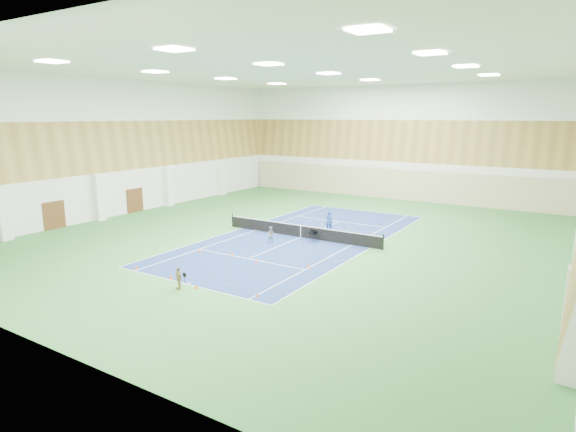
{
  "coord_description": "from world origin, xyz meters",
  "views": [
    {
      "loc": [
        17.57,
        -29.58,
        8.83
      ],
      "look_at": [
        0.17,
        -2.02,
        2.0
      ],
      "focal_mm": 30.0,
      "sensor_mm": 36.0,
      "label": 1
    }
  ],
  "objects_px": {
    "tennis_net": "(301,230)",
    "child_apron": "(178,278)",
    "child_court": "(271,235)",
    "ball_cart": "(313,236)",
    "coach": "(329,221)"
  },
  "relations": [
    {
      "from": "tennis_net",
      "to": "child_apron",
      "type": "distance_m",
      "value": 12.61
    },
    {
      "from": "child_court",
      "to": "child_apron",
      "type": "xyz_separation_m",
      "value": [
        1.05,
        -10.1,
        -0.0
      ]
    },
    {
      "from": "child_apron",
      "to": "ball_cart",
      "type": "distance_m",
      "value": 12.07
    },
    {
      "from": "coach",
      "to": "ball_cart",
      "type": "distance_m",
      "value": 3.53
    },
    {
      "from": "tennis_net",
      "to": "child_court",
      "type": "distance_m",
      "value": 2.67
    },
    {
      "from": "tennis_net",
      "to": "child_court",
      "type": "relative_size",
      "value": 10.68
    },
    {
      "from": "tennis_net",
      "to": "child_apron",
      "type": "xyz_separation_m",
      "value": [
        0.15,
        -12.61,
        0.05
      ]
    },
    {
      "from": "child_court",
      "to": "ball_cart",
      "type": "bearing_deg",
      "value": 2.79
    },
    {
      "from": "child_apron",
      "to": "child_court",
      "type": "bearing_deg",
      "value": 117.25
    },
    {
      "from": "child_court",
      "to": "tennis_net",
      "type": "bearing_deg",
      "value": 33.24
    },
    {
      "from": "tennis_net",
      "to": "ball_cart",
      "type": "xyz_separation_m",
      "value": [
        1.39,
        -0.6,
        -0.13
      ]
    },
    {
      "from": "child_court",
      "to": "child_apron",
      "type": "relative_size",
      "value": 1.01
    },
    {
      "from": "coach",
      "to": "tennis_net",
      "type": "bearing_deg",
      "value": 52.47
    },
    {
      "from": "tennis_net",
      "to": "ball_cart",
      "type": "bearing_deg",
      "value": -23.33
    },
    {
      "from": "child_apron",
      "to": "ball_cart",
      "type": "relative_size",
      "value": 1.43
    }
  ]
}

